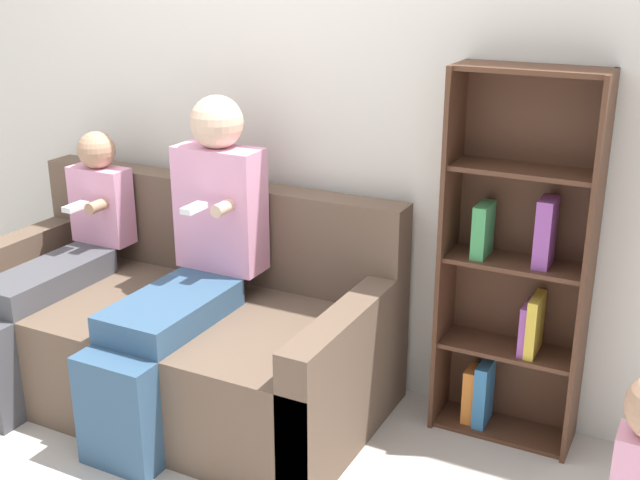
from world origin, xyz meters
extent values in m
plane|color=#BCB2A8|center=(0.00, 0.00, 0.00)|extent=(14.00, 14.00, 0.00)
cube|color=silver|center=(0.00, 1.04, 1.27)|extent=(10.00, 0.06, 2.55)
cube|color=brown|center=(-0.29, 0.44, 0.22)|extent=(1.82, 0.76, 0.44)
cube|color=brown|center=(-0.29, 0.89, 0.44)|extent=(1.82, 0.15, 0.87)
cube|color=brown|center=(-1.13, 0.44, 0.29)|extent=(0.13, 0.76, 0.59)
cube|color=brown|center=(0.56, 0.44, 0.29)|extent=(0.13, 0.76, 0.59)
cube|color=#335170|center=(-0.13, 0.00, 0.22)|extent=(0.31, 0.12, 0.44)
cube|color=#335170|center=(-0.13, 0.35, 0.50)|extent=(0.31, 0.57, 0.11)
cube|color=#E599BC|center=(-0.13, 0.72, 0.81)|extent=(0.37, 0.17, 0.52)
sphere|color=beige|center=(-0.13, 0.72, 1.17)|extent=(0.22, 0.22, 0.22)
cylinder|color=beige|center=(-0.03, 0.58, 0.86)|extent=(0.05, 0.10, 0.05)
cube|color=white|center=(-0.13, 0.53, 0.86)|extent=(0.05, 0.12, 0.02)
cube|color=#47474C|center=(-0.80, 0.37, 0.50)|extent=(0.24, 0.61, 0.11)
cube|color=#E599BC|center=(-0.80, 0.74, 0.73)|extent=(0.28, 0.13, 0.35)
sphere|color=tan|center=(-0.80, 0.74, 0.98)|extent=(0.17, 0.17, 0.17)
cylinder|color=tan|center=(-0.72, 0.62, 0.76)|extent=(0.05, 0.10, 0.05)
cube|color=white|center=(-0.80, 0.57, 0.76)|extent=(0.05, 0.12, 0.02)
cube|color=#4C2D1E|center=(0.80, 0.88, 0.72)|extent=(0.02, 0.23, 1.44)
cube|color=#4C2D1E|center=(1.33, 0.88, 0.72)|extent=(0.02, 0.23, 1.44)
cube|color=#4C2D1E|center=(1.07, 0.99, 0.72)|extent=(0.54, 0.02, 1.44)
cube|color=#4C2D1E|center=(1.07, 0.88, 0.01)|extent=(0.51, 0.19, 0.02)
cube|color=#4C2D1E|center=(1.07, 0.88, 0.37)|extent=(0.51, 0.19, 0.02)
cube|color=#4C2D1E|center=(1.07, 0.88, 0.72)|extent=(0.51, 0.19, 0.02)
cube|color=#4C2D1E|center=(1.07, 0.88, 1.08)|extent=(0.51, 0.19, 0.02)
cube|color=#4C2D1E|center=(1.07, 0.88, 1.43)|extent=(0.51, 0.19, 0.02)
cube|color=orange|center=(0.94, 0.88, 0.13)|extent=(0.05, 0.11, 0.23)
cube|color=#934CA3|center=(1.13, 0.88, 0.47)|extent=(0.04, 0.15, 0.20)
cube|color=#429956|center=(0.93, 0.88, 0.83)|extent=(0.05, 0.14, 0.20)
cube|color=teal|center=(0.99, 0.88, 0.15)|extent=(0.05, 0.14, 0.26)
cube|color=#934CA3|center=(1.16, 0.88, 0.86)|extent=(0.06, 0.13, 0.26)
cube|color=gold|center=(1.16, 0.88, 0.49)|extent=(0.04, 0.16, 0.23)
camera|label=1|loc=(1.69, -1.92, 1.80)|focal=45.00mm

